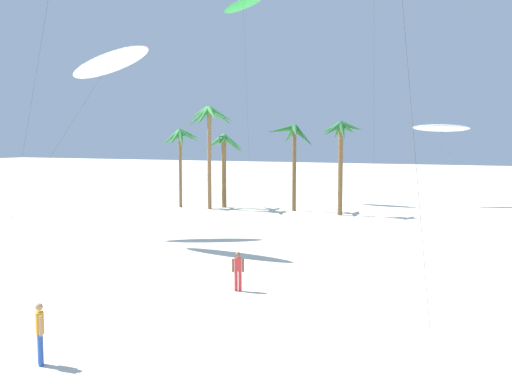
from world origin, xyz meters
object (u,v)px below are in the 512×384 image
object	(u,v)px
person_mid_field	(40,331)
palm_tree_2	(209,123)
palm_tree_1	(180,141)
flying_kite_4	(243,4)
palm_tree_0	(224,150)
palm_tree_4	(341,140)
palm_tree_3	(294,140)
flying_kite_3	(441,128)
person_foreground_walker	(238,270)
flying_kite_8	(109,63)

from	to	relation	value
person_mid_field	palm_tree_2	bearing A→B (deg)	112.55
palm_tree_1	person_mid_field	distance (m)	38.40
flying_kite_4	person_mid_field	size ratio (longest dim) A/B	11.68
palm_tree_2	person_mid_field	size ratio (longest dim) A/B	5.25
palm_tree_0	palm_tree_4	bearing A→B (deg)	-4.45
palm_tree_3	palm_tree_4	bearing A→B (deg)	-13.10
palm_tree_2	person_mid_field	bearing A→B (deg)	-67.45
flying_kite_3	palm_tree_1	bearing A→B (deg)	-150.43
palm_tree_2	palm_tree_4	xyz separation A→B (m)	(11.75, 0.81, -1.45)
flying_kite_3	palm_tree_0	bearing A→B (deg)	-149.27
person_foreground_walker	person_mid_field	bearing A→B (deg)	-97.61
palm_tree_3	flying_kite_3	distance (m)	14.80
palm_tree_0	person_mid_field	world-z (taller)	palm_tree_0
palm_tree_2	person_foreground_walker	world-z (taller)	palm_tree_2
flying_kite_3	person_mid_field	size ratio (longest dim) A/B	4.49
palm_tree_4	person_mid_field	bearing A→B (deg)	-86.16
palm_tree_1	palm_tree_4	bearing A→B (deg)	2.84
palm_tree_2	palm_tree_1	bearing A→B (deg)	178.62
palm_tree_2	palm_tree_4	bearing A→B (deg)	3.95
palm_tree_3	palm_tree_2	bearing A→B (deg)	-165.88
palm_tree_2	person_foreground_walker	distance (m)	29.64
flying_kite_3	flying_kite_4	world-z (taller)	flying_kite_4
palm_tree_3	flying_kite_4	bearing A→B (deg)	141.96
flying_kite_3	flying_kite_8	world-z (taller)	flying_kite_8
palm_tree_0	flying_kite_3	xyz separation A→B (m)	(17.41, 10.35, 1.99)
flying_kite_8	palm_tree_4	bearing A→B (deg)	68.04
palm_tree_0	person_mid_field	size ratio (longest dim) A/B	3.83
palm_tree_4	flying_kite_3	world-z (taller)	flying_kite_3
palm_tree_0	palm_tree_4	xyz separation A→B (m)	(11.16, -0.87, 0.91)
flying_kite_3	palm_tree_3	bearing A→B (deg)	-136.34
person_foreground_walker	palm_tree_2	bearing A→B (deg)	122.08
palm_tree_0	person_mid_field	distance (m)	38.29
palm_tree_0	person_foreground_walker	world-z (taller)	palm_tree_0
flying_kite_8	palm_tree_3	bearing A→B (deg)	80.71
flying_kite_3	person_foreground_walker	bearing A→B (deg)	-94.16
palm_tree_2	palm_tree_0	bearing A→B (deg)	70.83
palm_tree_1	palm_tree_2	xyz separation A→B (m)	(3.08, -0.07, 1.54)
flying_kite_3	flying_kite_8	xyz separation A→B (m)	(-13.98, -30.40, 3.25)
palm_tree_3	palm_tree_4	xyz separation A→B (m)	(4.43, -1.03, 0.04)
palm_tree_1	flying_kite_3	bearing A→B (deg)	29.57
person_foreground_walker	flying_kite_8	bearing A→B (deg)	151.73
palm_tree_0	palm_tree_2	distance (m)	2.96
palm_tree_3	flying_kite_4	size ratio (longest dim) A/B	0.37
palm_tree_1	flying_kite_8	size ratio (longest dim) A/B	0.62
palm_tree_4	flying_kite_3	distance (m)	12.89
flying_kite_8	person_mid_field	size ratio (longest dim) A/B	6.61
palm_tree_2	flying_kite_4	xyz separation A→B (m)	(-0.65, 8.08, 11.87)
flying_kite_4	flying_kite_8	world-z (taller)	flying_kite_4
flying_kite_8	person_foreground_walker	size ratio (longest dim) A/B	7.13
palm_tree_2	palm_tree_3	world-z (taller)	palm_tree_2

